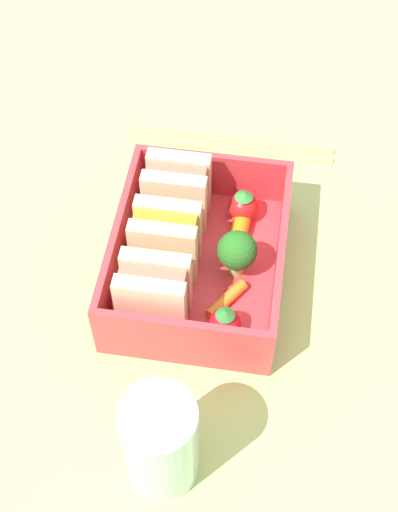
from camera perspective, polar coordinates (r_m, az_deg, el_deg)
ground_plane at (r=63.53cm, az=0.00°, el=-1.95°), size 120.00×120.00×2.00cm
bento_tray at (r=62.21cm, az=0.00°, el=-1.13°), size 17.90×14.19×1.20cm
bento_rim at (r=59.73cm, az=0.00°, el=0.53°), size 17.90×14.19×4.89cm
sandwich_left at (r=56.45cm, az=-3.63°, el=-3.01°), size 3.89×5.57×6.40cm
sandwich_center_left at (r=59.44cm, az=-2.66°, el=1.29°), size 3.89×5.57×6.40cm
sandwich_center at (r=62.75cm, az=-1.78°, el=5.16°), size 3.89×5.57×6.40cm
strawberry_left at (r=57.03cm, az=2.09°, el=-5.36°), size 2.61×2.61×3.21cm
carrot_stick_left at (r=59.27cm, az=2.23°, el=-3.50°), size 4.04×3.17×1.00cm
broccoli_floret at (r=59.05cm, az=3.03°, el=0.11°), size 3.39×3.39×4.66cm
carrot_stick_far_left at (r=62.89cm, az=3.17°, el=1.76°), size 5.37×2.00×1.57cm
strawberry_far_left at (r=64.02cm, az=3.55°, el=4.01°), size 2.73×2.73×3.33cm
chopstick_pair at (r=72.60cm, az=2.48°, el=9.04°), size 2.10×20.84×0.70cm
drinking_glass at (r=50.50cm, az=-3.56°, el=-14.63°), size 5.26×5.26×9.49cm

